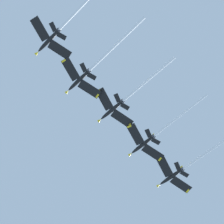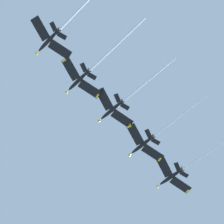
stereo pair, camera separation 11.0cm
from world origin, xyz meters
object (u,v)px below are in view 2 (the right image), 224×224
Objects in this scene: jet_inner_left at (93,67)px; jet_far_right at (186,167)px; jet_centre at (125,99)px; jet_inner_right at (151,138)px; jet_far_left at (60,29)px.

jet_far_right is (12.60, 53.88, 0.52)m from jet_inner_left.
jet_far_right is at bearing 77.72° from jet_centre.
jet_centre is 0.93× the size of jet_far_right.
jet_centre reaches higher than jet_far_right.
jet_far_right is at bearing 70.13° from jet_inner_right.
jet_far_left is 0.96× the size of jet_centre.
jet_inner_left is 17.78m from jet_centre.
jet_centre is 1.01× the size of jet_inner_right.
jet_far_left is at bearing -103.59° from jet_centre.
jet_inner_right is (10.12, 54.32, 0.23)m from jet_far_left.
jet_centre is at bearing 76.41° from jet_far_left.
jet_far_right reaches higher than jet_inner_right.
jet_far_left is 55.25m from jet_inner_right.
jet_inner_left is at bearing -103.16° from jet_far_right.
jet_inner_left is 1.05× the size of jet_centre.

